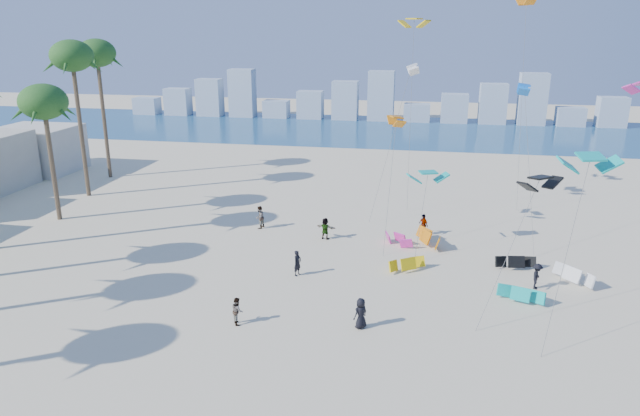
# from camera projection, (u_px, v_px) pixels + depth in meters

# --- Properties ---
(ocean) EXTENTS (220.00, 220.00, 0.00)m
(ocean) POSITION_uv_depth(u_px,v_px,m) (366.00, 130.00, 91.14)
(ocean) COLOR navy
(ocean) RESTS_ON ground
(kitesurfer_near) EXTENTS (0.63, 0.73, 1.70)m
(kitesurfer_near) POSITION_uv_depth(u_px,v_px,m) (297.00, 263.00, 37.52)
(kitesurfer_near) COLOR black
(kitesurfer_near) RESTS_ON ground
(kitesurfer_mid) EXTENTS (0.87, 0.93, 1.53)m
(kitesurfer_mid) POSITION_uv_depth(u_px,v_px,m) (237.00, 311.00, 31.42)
(kitesurfer_mid) COLOR gray
(kitesurfer_mid) RESTS_ON ground
(kitesurfers_far) EXTENTS (33.07, 16.39, 1.89)m
(kitesurfers_far) POSITION_uv_depth(u_px,v_px,m) (402.00, 245.00, 40.60)
(kitesurfers_far) COLOR black
(kitesurfers_far) RESTS_ON ground
(grounded_kites) EXTENTS (13.79, 11.30, 1.05)m
(grounded_kites) POSITION_uv_depth(u_px,v_px,m) (471.00, 261.00, 38.92)
(grounded_kites) COLOR #DAB50B
(grounded_kites) RESTS_ON ground
(flying_kites) EXTENTS (20.91, 28.47, 18.53)m
(flying_kites) POSITION_uv_depth(u_px,v_px,m) (505.00, 94.00, 40.09)
(flying_kites) COLOR #0EA89E
(flying_kites) RESTS_ON ground
(distant_skyline) EXTENTS (85.00, 3.00, 8.40)m
(distant_skyline) POSITION_uv_depth(u_px,v_px,m) (366.00, 102.00, 99.80)
(distant_skyline) COLOR #9EADBF
(distant_skyline) RESTS_ON ground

